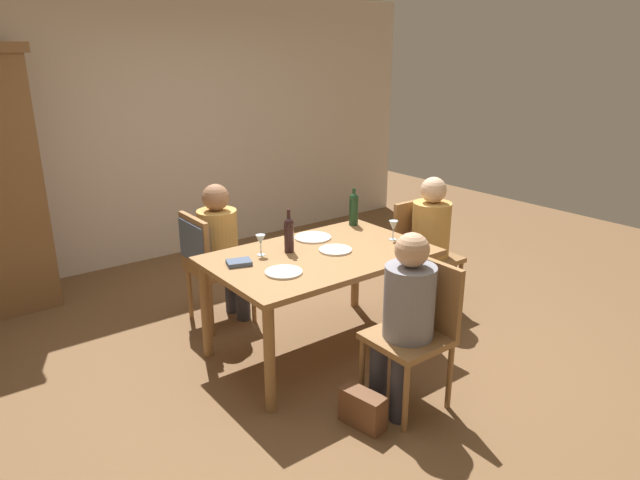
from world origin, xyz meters
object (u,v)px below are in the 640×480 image
chair_far_left (205,255)px  wine_bottle_tall_green (354,208)px  person_man_guest (406,311)px  dinner_plate_guest_left (284,272)px  person_woman_host (433,236)px  wine_glass_near_left (261,241)px  dining_table (320,265)px  chair_near (418,324)px  person_man_bearded (221,243)px  handbag (362,409)px  dinner_plate_guest_right (313,237)px  dinner_plate_host (335,250)px  wine_bottle_dark_red (289,234)px  chair_right_end (422,247)px  wine_glass_centre (393,226)px

chair_far_left → wine_bottle_tall_green: wine_bottle_tall_green is taller
person_man_guest → dinner_plate_guest_left: bearing=28.1°
person_woman_host → wine_glass_near_left: (-1.50, 0.25, 0.20)m
dining_table → chair_near: (0.09, -0.87, -0.13)m
chair_near → wine_bottle_tall_green: 1.42m
person_man_bearded → handbag: bearing=-0.9°
person_woman_host → dinner_plate_guest_right: bearing=-18.3°
person_man_bearded → dining_table: bearing=20.3°
wine_bottle_tall_green → dinner_plate_guest_left: 1.18m
dining_table → dinner_plate_host: (0.12, -0.02, 0.10)m
wine_bottle_tall_green → wine_bottle_dark_red: bearing=-164.2°
chair_far_left → chair_near: same height
chair_right_end → dinner_plate_guest_left: chair_right_end is taller
person_woman_host → wine_glass_near_left: person_woman_host is taller
wine_bottle_dark_red → handbag: (-0.20, -1.03, -0.78)m
wine_glass_near_left → chair_right_end: bearing=-5.2°
person_woman_host → dinner_plate_host: person_woman_host is taller
dinner_plate_host → chair_near: bearing=-92.3°
person_man_bearded → dinner_plate_guest_right: size_ratio=4.11×
person_man_bearded → person_man_guest: person_man_bearded is taller
dining_table → dinner_plate_guest_left: dinner_plate_guest_left is taller
person_man_guest → chair_near: bearing=-90.0°
chair_right_end → person_man_bearded: person_man_bearded is taller
person_woman_host → handbag: size_ratio=4.12×
dinner_plate_guest_right → wine_glass_centre: bearing=-40.4°
wine_glass_near_left → dinner_plate_host: wine_glass_near_left is taller
wine_bottle_tall_green → wine_bottle_dark_red: wine_bottle_dark_red is taller
person_man_bearded → wine_bottle_dark_red: size_ratio=3.68×
dining_table → wine_glass_centre: size_ratio=10.37×
chair_right_end → wine_bottle_tall_green: bearing=-29.8°
person_man_guest → wine_bottle_tall_green: 1.44m
person_woman_host → wine_bottle_dark_red: bearing=-8.1°
wine_glass_near_left → dinner_plate_host: bearing=-27.6°
dinner_plate_host → dinner_plate_guest_right: size_ratio=0.85×
chair_near → person_man_guest: size_ratio=0.81×
chair_near → wine_bottle_dark_red: 1.12m
wine_glass_centre → dinner_plate_guest_right: (-0.46, 0.39, -0.10)m
person_woman_host → wine_bottle_dark_red: size_ratio=3.70×
person_woman_host → handbag: 1.81m
person_man_bearded → chair_right_end: bearing=62.0°
chair_right_end → chair_near: same height
wine_glass_centre → handbag: 1.46m
chair_far_left → wine_bottle_dark_red: size_ratio=2.95×
chair_near → dinner_plate_guest_right: bearing=-3.6°
dining_table → person_woman_host: bearing=-1.3°
chair_right_end → chair_far_left: size_ratio=1.00×
wine_glass_near_left → dinner_plate_guest_left: size_ratio=0.61×
person_man_guest → wine_glass_centre: 1.04m
wine_bottle_tall_green → dinner_plate_host: size_ratio=1.30×
person_woman_host → dinner_plate_guest_left: bearing=4.6°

